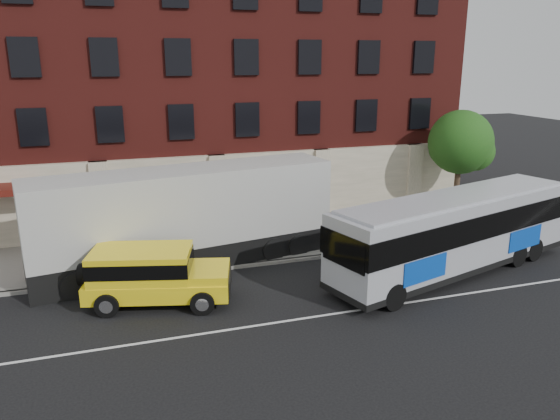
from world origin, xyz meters
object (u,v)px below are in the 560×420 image
object	(u,v)px
city_bus	(456,230)
shipping_container	(186,219)
yellow_suv	(151,273)
sign_pole	(38,256)
street_tree	(461,145)

from	to	relation	value
city_bus	shipping_container	distance (m)	11.83
shipping_container	yellow_suv	bearing A→B (deg)	-118.54
shipping_container	sign_pole	bearing A→B (deg)	-172.33
sign_pole	city_bus	size ratio (longest dim) A/B	0.19
yellow_suv	shipping_container	size ratio (longest dim) A/B	0.43
city_bus	yellow_suv	distance (m)	12.94
shipping_container	street_tree	bearing A→B (deg)	8.97
sign_pole	yellow_suv	distance (m)	4.99
street_tree	shipping_container	xyz separation A→B (m)	(-15.93, -2.51, -2.20)
street_tree	yellow_suv	size ratio (longest dim) A/B	1.06
street_tree	city_bus	size ratio (longest dim) A/B	0.48
street_tree	yellow_suv	bearing A→B (deg)	-161.50
sign_pole	shipping_container	xyz separation A→B (m)	(6.11, 0.82, 0.76)
street_tree	yellow_suv	world-z (taller)	street_tree
sign_pole	shipping_container	distance (m)	6.22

